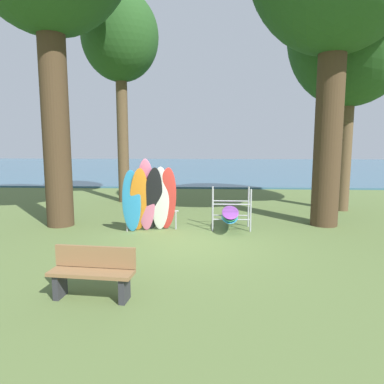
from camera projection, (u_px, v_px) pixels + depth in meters
ground_plane at (191, 243)px, 9.07m from camera, size 80.00×80.00×0.00m
lake_water at (206, 167)px, 37.63m from camera, size 80.00×36.00×0.10m
tree_mid_behind at (120, 40)px, 14.59m from camera, size 3.20×3.20×8.80m
tree_far_left_back at (352, 34)px, 12.61m from camera, size 4.54×4.54×9.12m
leaning_board_pile at (150, 200)px, 9.98m from camera, size 1.62×1.11×2.15m
board_storage_rack at (230, 213)px, 10.51m from camera, size 1.15×2.13×1.25m
park_bench at (93, 272)px, 5.80m from camera, size 1.43×0.54×0.85m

